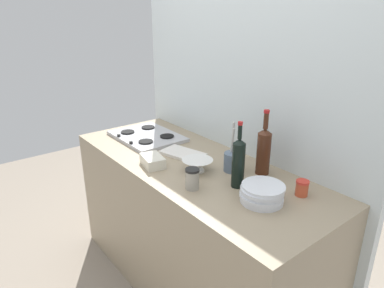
{
  "coord_description": "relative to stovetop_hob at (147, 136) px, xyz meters",
  "views": [
    {
      "loc": [
        1.48,
        -1.16,
        1.74
      ],
      "look_at": [
        0.0,
        0.0,
        1.02
      ],
      "focal_mm": 32.13,
      "sensor_mm": 36.0,
      "label": 1
    }
  ],
  "objects": [
    {
      "name": "mixing_bowl",
      "position": [
        0.65,
        -0.06,
        0.03
      ],
      "size": [
        0.18,
        0.18,
        0.07
      ],
      "color": "white",
      "rests_on": "counter_block"
    },
    {
      "name": "wine_bottle_mid_left",
      "position": [
        0.9,
        0.2,
        0.13
      ],
      "size": [
        0.08,
        0.08,
        0.37
      ],
      "color": "#472314",
      "rests_on": "counter_block"
    },
    {
      "name": "cutting_board",
      "position": [
        0.41,
        0.01,
        -0.0
      ],
      "size": [
        0.3,
        0.22,
        0.02
      ],
      "primitive_type": "cube",
      "rotation": [
        0.0,
        0.0,
        0.25
      ],
      "color": "silver",
      "rests_on": "counter_block"
    },
    {
      "name": "condiment_jar_front",
      "position": [
        1.18,
        0.17,
        0.03
      ],
      "size": [
        0.06,
        0.06,
        0.08
      ],
      "color": "#C64C2D",
      "rests_on": "counter_block"
    },
    {
      "name": "plate_stack",
      "position": [
        1.1,
        -0.04,
        0.03
      ],
      "size": [
        0.21,
        0.21,
        0.09
      ],
      "color": "white",
      "rests_on": "counter_block"
    },
    {
      "name": "condiment_jar_rear",
      "position": [
        0.8,
        -0.21,
        0.04
      ],
      "size": [
        0.07,
        0.07,
        0.11
      ],
      "color": "#9E998C",
      "rests_on": "counter_block"
    },
    {
      "name": "wine_bottle_leftmost",
      "position": [
        0.92,
        -0.01,
        0.12
      ],
      "size": [
        0.07,
        0.07,
        0.35
      ],
      "color": "black",
      "rests_on": "counter_block"
    },
    {
      "name": "butter_dish",
      "position": [
        0.43,
        -0.22,
        0.02
      ],
      "size": [
        0.18,
        0.14,
        0.06
      ],
      "primitive_type": "cube",
      "rotation": [
        0.0,
        0.0,
        -0.21
      ],
      "color": "silver",
      "rests_on": "counter_block"
    },
    {
      "name": "counter_block",
      "position": [
        0.54,
        -0.02,
        -0.46
      ],
      "size": [
        1.8,
        0.7,
        0.9
      ],
      "primitive_type": "cube",
      "color": "tan",
      "rests_on": "ground"
    },
    {
      "name": "utensil_crock",
      "position": [
        0.77,
        0.1,
        0.05
      ],
      "size": [
        0.1,
        0.1,
        0.28
      ],
      "color": "slate",
      "rests_on": "counter_block"
    },
    {
      "name": "stovetop_hob",
      "position": [
        0.0,
        0.0,
        0.0
      ],
      "size": [
        0.51,
        0.38,
        0.04
      ],
      "color": "#B2B2B7",
      "rests_on": "counter_block"
    },
    {
      "name": "ground_plane",
      "position": [
        0.54,
        -0.02,
        -0.91
      ],
      "size": [
        6.0,
        6.0,
        0.0
      ],
      "primitive_type": "plane",
      "color": "gray",
      "rests_on": "ground"
    },
    {
      "name": "backsplash_panel",
      "position": [
        0.54,
        0.36,
        0.21
      ],
      "size": [
        1.9,
        0.06,
        2.24
      ],
      "primitive_type": "cube",
      "color": "silver",
      "rests_on": "ground"
    }
  ]
}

